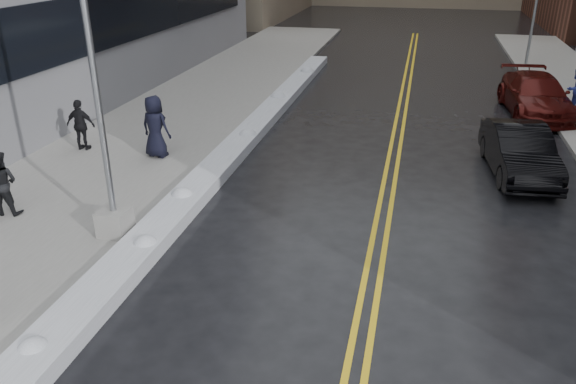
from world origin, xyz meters
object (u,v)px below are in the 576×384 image
Objects in this scene: pedestrian_b at (1,183)px; traffic_signal at (537,1)px; pedestrian_east at (575,89)px; car_black at (519,151)px; pedestrian_c at (155,127)px; car_maroon at (536,95)px; lamppost at (102,133)px; pedestrian_d at (81,125)px.

traffic_signal is at bearing -132.60° from pedestrian_b.
pedestrian_east is 0.38× the size of car_black.
traffic_signal is at bearing -116.53° from pedestrian_c.
traffic_signal is 3.67× the size of pedestrian_east.
car_maroon is at bearing 71.94° from car_black.
pedestrian_b reaches higher than car_maroon.
lamppost is 4.67× the size of pedestrian_east.
pedestrian_east is at bearing 10.98° from car_maroon.
lamppost is at bearing -135.28° from car_maroon.
car_black is at bearing -162.82° from pedestrian_b.
car_maroon is (12.06, 8.03, -0.35)m from pedestrian_c.
pedestrian_b is 0.98× the size of pedestrian_east.
lamppost is 1.47× the size of car_maroon.
lamppost is 1.77× the size of car_black.
pedestrian_d is (-2.54, 0.04, -0.14)m from pedestrian_c.
traffic_signal reaches higher than car_maroon.
lamppost is at bearing 165.31° from pedestrian_b.
pedestrian_c is 15.93m from pedestrian_east.
traffic_signal is 9.56m from car_maroon.
pedestrian_c is 2.55m from pedestrian_d.
car_black is at bearing -98.89° from traffic_signal.
pedestrian_b is 13.75m from car_black.
pedestrian_c reaches higher than car_maroon.
traffic_signal reaches higher than pedestrian_c.
lamppost is 3.51m from pedestrian_b.
pedestrian_c is 14.49m from car_maroon.
pedestrian_c is (-1.26, 4.84, -1.44)m from lamppost.
car_black is (-2.47, -15.78, -2.69)m from traffic_signal.
pedestrian_c is at bearing 104.54° from lamppost.
lamppost reaches higher than car_maroon.
lamppost reaches higher than car_black.
car_maroon is at bearing -146.07° from pedestrian_b.
pedestrian_c is at bearing -151.62° from car_maroon.
lamppost is at bearing -151.93° from car_black.
pedestrian_east is (0.45, -8.71, -2.44)m from traffic_signal.
pedestrian_d reaches higher than car_black.
pedestrian_d is (-0.69, 4.52, 0.00)m from pedestrian_b.
pedestrian_east is at bearing -147.94° from pedestrian_b.
pedestrian_d reaches higher than car_maroon.
lamppost is 16.89m from car_maroon.
lamppost is at bearing 127.20° from pedestrian_d.
pedestrian_b is at bearing 1.89° from pedestrian_east.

